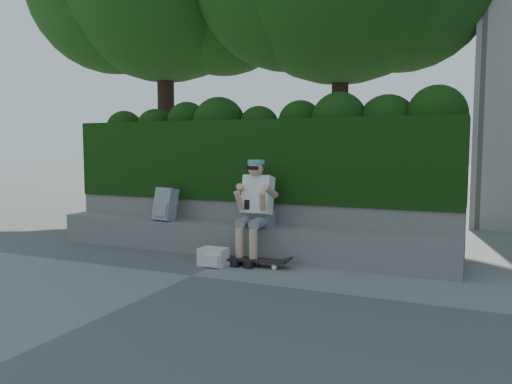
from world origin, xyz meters
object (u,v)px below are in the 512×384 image
at_px(person, 256,206).
at_px(skateboard, 253,260).
at_px(backpack_ground, 213,257).
at_px(backpack_plaid, 165,204).

distance_m(person, skateboard, 0.76).
height_order(skateboard, backpack_ground, backpack_ground).
distance_m(person, backpack_plaid, 1.53).
distance_m(skateboard, backpack_plaid, 1.79).
relative_size(person, backpack_plaid, 2.84).
height_order(person, skateboard, person).
xyz_separation_m(person, backpack_ground, (-0.39, -0.50, -0.64)).
distance_m(skateboard, backpack_ground, 0.53).
bearing_deg(backpack_ground, backpack_plaid, 152.10).
relative_size(person, backpack_ground, 3.86).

